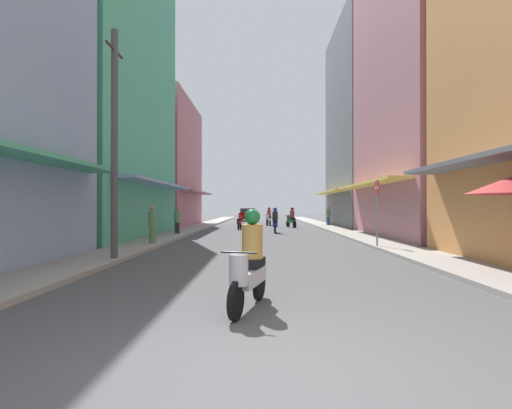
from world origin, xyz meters
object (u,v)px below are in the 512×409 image
motorbike_blue (275,222)px  street_sign_no_entry (377,204)px  motorbike_silver (249,264)px  motorbike_green (291,219)px  motorbike_white (269,217)px  parked_car (248,215)px  pedestrian_crossing (177,221)px  motorbike_red (240,222)px  utility_pole (114,143)px  pedestrian_far (153,226)px  pedestrian_midway (328,216)px

motorbike_blue → street_sign_no_entry: size_ratio=0.68×
motorbike_silver → motorbike_green: bearing=84.1°
motorbike_green → street_sign_no_entry: bearing=-81.8°
motorbike_white → parked_car: motorbike_white is taller
street_sign_no_entry → pedestrian_crossing: bearing=143.8°
motorbike_blue → motorbike_red: bearing=122.2°
parked_car → utility_pole: size_ratio=0.61×
pedestrian_crossing → parked_car: bearing=81.7°
pedestrian_crossing → pedestrian_far: pedestrian_far is taller
motorbike_red → motorbike_green: motorbike_green is taller
motorbike_red → street_sign_no_entry: street_sign_no_entry is taller
utility_pole → motorbike_green: bearing=70.6°
motorbike_green → pedestrian_midway: size_ratio=1.06×
parked_car → utility_pole: (-2.71, -32.35, 2.74)m
motorbike_red → motorbike_white: motorbike_white is taller
motorbike_silver → utility_pole: bearing=129.2°
street_sign_no_entry → motorbike_red: bearing=115.3°
parked_car → pedestrian_far: 27.87m
pedestrian_midway → utility_pole: bearing=-115.3°
pedestrian_crossing → pedestrian_midway: pedestrian_midway is taller
motorbike_blue → street_sign_no_entry: bearing=-67.9°
motorbike_red → utility_pole: (-2.70, -16.44, 2.98)m
motorbike_white → utility_pole: utility_pole is taller
motorbike_blue → motorbike_white: (-0.23, 9.52, 0.00)m
motorbike_green → pedestrian_far: pedestrian_far is taller
motorbike_red → pedestrian_far: bearing=-103.8°
motorbike_blue → parked_car: (-2.40, 19.74, 0.04)m
motorbike_green → parked_car: bearing=105.8°
pedestrian_far → parked_car: bearing=84.0°
pedestrian_midway → pedestrian_far: pedestrian_far is taller
motorbike_white → street_sign_no_entry: size_ratio=0.67×
motorbike_red → motorbike_green: 4.50m
motorbike_silver → motorbike_white: (0.75, 27.18, 0.00)m
parked_car → pedestrian_midway: pedestrian_midway is taller
pedestrian_far → motorbike_blue: bearing=56.3°
motorbike_red → pedestrian_crossing: bearing=-117.7°
motorbike_blue → motorbike_white: same height
motorbike_green → utility_pole: 20.02m
motorbike_green → motorbike_white: same height
pedestrian_crossing → motorbike_red: bearing=62.3°
pedestrian_far → street_sign_no_entry: size_ratio=0.63×
pedestrian_far → street_sign_no_entry: street_sign_no_entry is taller
parked_car → motorbike_red: bearing=-90.0°
motorbike_blue → motorbike_green: 6.27m
pedestrian_far → motorbike_silver: bearing=-65.9°
pedestrian_far → street_sign_no_entry: bearing=-6.2°
pedestrian_midway → motorbike_silver: bearing=-102.4°
motorbike_white → pedestrian_far: 18.21m
motorbike_silver → street_sign_no_entry: size_ratio=0.67×
motorbike_silver → utility_pole: (-4.12, 5.05, 2.78)m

